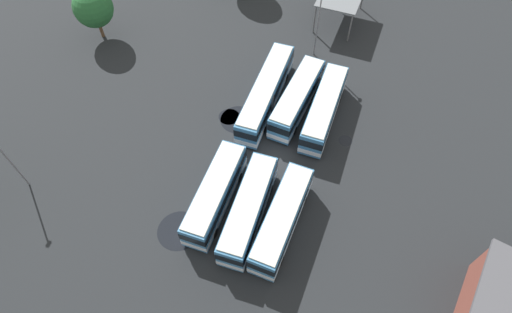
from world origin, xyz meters
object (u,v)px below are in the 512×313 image
object	(u,v)px
bus_row0_slot0	(282,219)
lamp_post_near_entrance	(10,161)
bus_row0_slot2	(215,194)
bus_row1_slot2	(266,93)
bus_row1_slot1	(297,98)
tree_northwest	(93,8)
lamp_post_mid_lot	(318,22)
bus_row1_slot0	(324,109)
bus_row0_slot1	(249,209)

from	to	relation	value
bus_row0_slot0	lamp_post_near_entrance	size ratio (longest dim) A/B	1.49
bus_row0_slot2	bus_row1_slot2	size ratio (longest dim) A/B	0.75
bus_row1_slot1	tree_northwest	distance (m)	28.73
bus_row0_slot0	bus_row1_slot1	xyz separation A→B (m)	(15.28, 2.05, 0.00)
bus_row0_slot2	lamp_post_mid_lot	world-z (taller)	lamp_post_mid_lot
bus_row1_slot0	bus_row1_slot1	world-z (taller)	same
lamp_post_mid_lot	tree_northwest	xyz separation A→B (m)	(-4.32, 28.13, -0.57)
bus_row0_slot2	bus_row1_slot2	distance (m)	14.27
bus_row0_slot0	bus_row1_slot2	size ratio (longest dim) A/B	0.77
bus_row0_slot0	lamp_post_near_entrance	xyz separation A→B (m)	(-2.44, 26.04, 2.30)
bus_row0_slot0	bus_row0_slot2	world-z (taller)	same
lamp_post_mid_lot	bus_row0_slot0	bearing A→B (deg)	-175.55
bus_row0_slot1	tree_northwest	xyz separation A→B (m)	(20.79, 26.84, 2.64)
bus_row1_slot0	bus_row1_slot1	size ratio (longest dim) A/B	1.02
bus_row0_slot0	bus_row0_slot1	distance (m)	3.26
lamp_post_near_entrance	tree_northwest	size ratio (longest dim) A/B	1.06
bus_row1_slot1	tree_northwest	bearing A→B (deg)	78.60
tree_northwest	bus_row1_slot1	bearing A→B (deg)	-101.40
bus_row0_slot1	tree_northwest	size ratio (longest dim) A/B	1.59
bus_row0_slot1	bus_row1_slot0	world-z (taller)	same
bus_row0_slot1	lamp_post_near_entrance	xyz separation A→B (m)	(-2.58, 22.78, 2.30)
bus_row0_slot0	bus_row0_slot1	xyz separation A→B (m)	(0.14, 3.26, 0.00)
bus_row0_slot1	lamp_post_mid_lot	distance (m)	25.35
bus_row0_slot1	bus_row0_slot2	bearing A→B (deg)	78.96
bus_row1_slot2	tree_northwest	distance (m)	25.26
bus_row0_slot1	bus_row1_slot1	xyz separation A→B (m)	(15.13, -1.21, 0.00)
bus_row1_slot1	lamp_post_mid_lot	bearing A→B (deg)	-0.51
bus_row0_slot0	bus_row1_slot0	bearing A→B (deg)	-4.74
bus_row1_slot1	bus_row1_slot2	distance (m)	3.62
bus_row1_slot0	lamp_post_near_entrance	xyz separation A→B (m)	(-17.00, 27.24, 2.30)
bus_row1_slot0	bus_row0_slot2	bearing A→B (deg)	149.71
bus_row1_slot0	lamp_post_near_entrance	world-z (taller)	lamp_post_near_entrance
bus_row1_slot2	bus_row1_slot1	bearing A→B (deg)	-86.64
bus_row0_slot2	bus_row1_slot0	world-z (taller)	same
bus_row0_slot1	lamp_post_mid_lot	xyz separation A→B (m)	(25.11, -1.29, 3.21)
lamp_post_near_entrance	bus_row0_slot1	bearing A→B (deg)	-83.54
bus_row1_slot1	lamp_post_near_entrance	distance (m)	29.91
bus_row0_slot1	bus_row1_slot0	size ratio (longest dim) A/B	0.94
bus_row1_slot0	tree_northwest	world-z (taller)	tree_northwest
bus_row0_slot0	lamp_post_mid_lot	size ratio (longest dim) A/B	1.20
bus_row0_slot2	lamp_post_mid_lot	size ratio (longest dim) A/B	1.18
bus_row1_slot0	bus_row0_slot0	bearing A→B (deg)	175.26
bus_row0_slot0	lamp_post_mid_lot	world-z (taller)	lamp_post_mid_lot
bus_row0_slot0	tree_northwest	bearing A→B (deg)	55.18
bus_row0_slot0	lamp_post_mid_lot	distance (m)	25.53
tree_northwest	bus_row0_slot0	bearing A→B (deg)	-124.82
bus_row0_slot0	tree_northwest	world-z (taller)	tree_northwest
lamp_post_mid_lot	bus_row1_slot0	bearing A→B (deg)	-163.48
bus_row0_slot2	bus_row1_slot0	bearing A→B (deg)	-30.29
bus_row0_slot0	bus_row1_slot1	world-z (taller)	same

